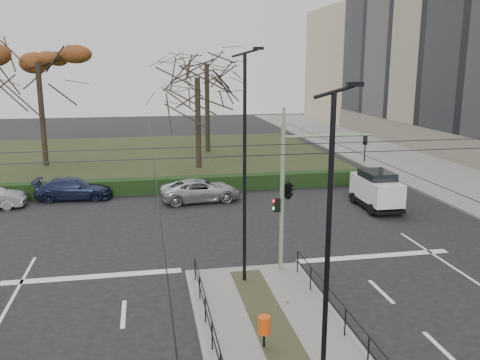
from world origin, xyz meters
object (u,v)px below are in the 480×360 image
(bare_tree_center, at_px, (207,70))
(rust_tree, at_px, (37,62))
(white_van, at_px, (376,189))
(parked_car_fourth, at_px, (201,190))
(bare_tree_near, at_px, (197,84))
(traffic_light, at_px, (291,187))
(parked_car_third, at_px, (74,189))
(streetlamp_median_far, at_px, (245,167))
(streetlamp_median_near, at_px, (328,264))
(litter_bin, at_px, (264,325))

(bare_tree_center, bearing_deg, rust_tree, -162.29)
(bare_tree_center, bearing_deg, white_van, -71.19)
(parked_car_fourth, xyz_separation_m, rust_tree, (-11.40, 13.24, 7.77))
(parked_car_fourth, bearing_deg, bare_tree_near, -11.03)
(white_van, distance_m, bare_tree_center, 23.42)
(traffic_light, relative_size, bare_tree_near, 0.62)
(parked_car_third, xyz_separation_m, white_van, (17.68, -5.47, 0.49))
(streetlamp_median_far, distance_m, rust_tree, 28.49)
(rust_tree, distance_m, bare_tree_near, 12.87)
(streetlamp_median_far, relative_size, parked_car_third, 1.86)
(white_van, xyz_separation_m, rust_tree, (-21.32, 16.80, 7.28))
(parked_car_fourth, bearing_deg, parked_car_third, 70.61)
(streetlamp_median_far, relative_size, bare_tree_near, 0.92)
(bare_tree_center, bearing_deg, streetlamp_median_near, -93.25)
(traffic_light, xyz_separation_m, parked_car_third, (-10.09, 13.50, -2.87))
(litter_bin, bearing_deg, streetlamp_median_far, 85.50)
(streetlamp_median_near, relative_size, streetlamp_median_far, 0.89)
(streetlamp_median_far, relative_size, parked_car_fourth, 1.79)
(traffic_light, height_order, litter_bin, traffic_light)
(streetlamp_median_far, xyz_separation_m, parked_car_third, (-8.08, 14.35, -3.90))
(traffic_light, bearing_deg, parked_car_fourth, 101.36)
(bare_tree_center, bearing_deg, bare_tree_near, -102.55)
(streetlamp_median_far, xyz_separation_m, parked_car_fourth, (-0.32, 12.43, -3.90))
(parked_car_fourth, height_order, white_van, white_van)
(streetlamp_median_near, bearing_deg, rust_tree, 109.30)
(white_van, bearing_deg, litter_bin, -126.16)
(traffic_light, xyz_separation_m, bare_tree_center, (0.34, 29.32, 4.16))
(traffic_light, xyz_separation_m, rust_tree, (-13.73, 24.83, 4.90))
(parked_car_fourth, distance_m, rust_tree, 19.12)
(streetlamp_median_far, xyz_separation_m, white_van, (9.60, 8.87, -3.41))
(traffic_light, height_order, bare_tree_center, bare_tree_center)
(traffic_light, relative_size, streetlamp_median_far, 0.67)
(litter_bin, distance_m, white_van, 16.90)
(traffic_light, bearing_deg, rust_tree, 118.94)
(bare_tree_center, relative_size, bare_tree_near, 1.14)
(rust_tree, distance_m, bare_tree_center, 14.78)
(parked_car_third, bearing_deg, white_van, -103.53)
(litter_bin, bearing_deg, traffic_light, 67.03)
(traffic_light, xyz_separation_m, streetlamp_median_near, (-1.84, -9.11, 0.56))
(white_van, xyz_separation_m, bare_tree_center, (-7.25, 21.29, 6.54))
(rust_tree, xyz_separation_m, bare_tree_near, (12.38, -3.10, -1.70))
(traffic_light, relative_size, parked_car_third, 1.25)
(streetlamp_median_far, height_order, parked_car_fourth, streetlamp_median_far)
(traffic_light, xyz_separation_m, litter_bin, (-2.38, -5.61, -2.72))
(white_van, bearing_deg, bare_tree_center, 108.81)
(streetlamp_median_far, bearing_deg, parked_car_third, 119.40)
(parked_car_third, xyz_separation_m, parked_car_fourth, (7.76, -1.92, -0.00))
(litter_bin, xyz_separation_m, streetlamp_median_far, (0.38, 4.77, 3.75))
(parked_car_third, relative_size, rust_tree, 0.43)
(traffic_light, relative_size, bare_tree_center, 0.54)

